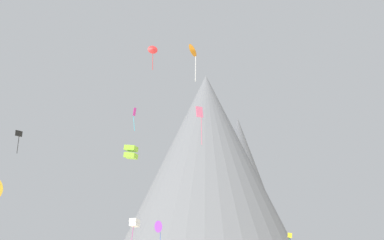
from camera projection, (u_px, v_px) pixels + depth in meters
The scene contains 10 objects.
rock_massif at pixel (215, 176), 133.93m from camera, with size 70.28×70.28×53.81m.
kite_rainbow_mid at pixel (200, 116), 62.13m from camera, with size 1.04×0.58×5.03m.
kite_orange_high at pixel (194, 50), 61.24m from camera, with size 1.62×1.84×5.14m.
kite_white_low at pixel (134, 223), 81.20m from camera, with size 1.86×1.89×3.74m.
kite_lime_mid at pixel (131, 152), 56.33m from camera, with size 1.71×1.67×1.60m.
kite_violet_low at pixel (159, 227), 77.31m from camera, with size 1.42×1.61×3.40m.
kite_magenta_high at pixel (134, 115), 79.66m from camera, with size 0.56×0.89×3.98m.
kite_yellow_low at pixel (290, 239), 76.13m from camera, with size 0.80×0.40×3.47m.
kite_red_high at pixel (153, 50), 75.10m from camera, with size 1.61×0.79×4.25m.
kite_black_mid at pixel (19, 136), 67.48m from camera, with size 0.85×0.73×3.29m.
Camera 1 is at (-7.02, -26.16, 2.62)m, focal length 45.30 mm.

